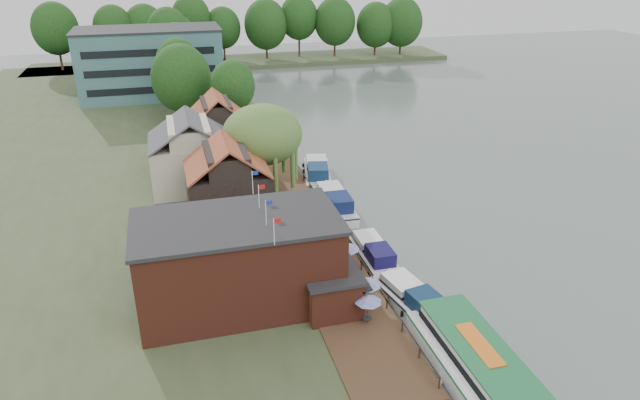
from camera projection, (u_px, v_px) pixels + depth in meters
ground at (422, 277)px, 50.19m from camera, size 260.00×260.00×0.00m
land_bank at (94, 167)px, 73.54m from camera, size 50.00×140.00×1.00m
quay_deck at (306, 228)px, 56.63m from camera, size 6.00×50.00×0.10m
quay_rail at (331, 219)px, 57.53m from camera, size 0.20×49.00×1.00m
pub at (265, 258)px, 44.03m from camera, size 20.00×11.00×7.30m
hotel_block at (151, 63)px, 103.51m from camera, size 25.40×12.40×12.30m
cottage_a at (228, 181)px, 56.73m from camera, size 8.60×7.60×8.50m
cottage_b at (191, 152)px, 64.80m from camera, size 9.60×8.60×8.50m
cottage_c at (218, 127)px, 73.68m from camera, size 7.60×7.60×8.50m
willow at (263, 152)px, 61.82m from camera, size 8.60×8.60×10.43m
umbrella_0 at (368, 309)px, 41.95m from camera, size 2.05×2.05×2.38m
umbrella_1 at (366, 292)px, 44.03m from camera, size 2.35×2.35×2.38m
umbrella_2 at (342, 278)px, 45.84m from camera, size 2.23×2.23×2.38m
umbrella_3 at (346, 256)px, 49.13m from camera, size 2.31×2.31×2.38m
umbrella_4 at (329, 243)px, 51.25m from camera, size 2.41×2.41×2.38m
umbrella_5 at (319, 227)px, 54.08m from camera, size 2.15×2.15×2.38m
umbrella_6 at (312, 212)px, 57.14m from camera, size 2.28×2.28×2.38m
cruiser_0 at (412, 297)px, 45.35m from camera, size 4.92×10.21×2.37m
cruiser_1 at (373, 251)px, 52.26m from camera, size 3.10×9.41×2.26m
cruiser_2 at (335, 200)px, 62.22m from camera, size 3.95×10.82×2.62m
cruiser_3 at (317, 170)px, 70.50m from camera, size 5.65×11.16×2.62m
tour_boat at (483, 371)px, 36.73m from camera, size 4.31×15.28×3.34m
swan at (439, 382)px, 37.91m from camera, size 0.44×0.44×0.44m
bank_tree_0 at (233, 99)px, 81.62m from camera, size 6.36×6.36×11.14m
bank_tree_1 at (182, 87)px, 85.27m from camera, size 8.84×8.84×12.67m
bank_tree_2 at (179, 76)px, 93.55m from camera, size 7.03×7.03×12.17m
bank_tree_3 at (178, 55)px, 110.32m from camera, size 7.23×7.23×12.35m
bank_tree_4 at (170, 43)px, 116.74m from camera, size 8.36×8.36×14.43m
bank_tree_5 at (180, 43)px, 124.69m from camera, size 6.74×6.74×11.91m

